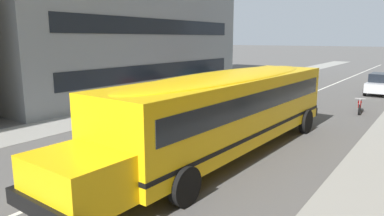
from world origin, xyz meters
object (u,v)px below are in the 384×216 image
parked_car_teal_end_of_row (271,76)px  parked_car_silver_beside_sign (381,84)px  motorcycle_near_kerb (360,105)px  school_bus (227,106)px  parked_car_red_by_lamppost (227,86)px

parked_car_teal_end_of_row → parked_car_silver_beside_sign: same height
parked_car_silver_beside_sign → motorcycle_near_kerb: bearing=0.8°
school_bus → parked_car_teal_end_of_row: school_bus is taller
parked_car_teal_end_of_row → parked_car_silver_beside_sign: bearing=-91.3°
school_bus → motorcycle_near_kerb: bearing=168.4°
motorcycle_near_kerb → parked_car_red_by_lamppost: bearing=-99.8°
parked_car_red_by_lamppost → parked_car_silver_beside_sign: bearing=-49.8°
motorcycle_near_kerb → school_bus: bearing=-22.4°
parked_car_red_by_lamppost → motorcycle_near_kerb: parked_car_red_by_lamppost is taller
parked_car_silver_beside_sign → parked_car_red_by_lamppost: size_ratio=0.99×
parked_car_teal_end_of_row → motorcycle_near_kerb: size_ratio=1.97×
parked_car_teal_end_of_row → parked_car_silver_beside_sign: size_ratio=1.00×
school_bus → parked_car_teal_end_of_row: (19.41, 6.40, -0.99)m
school_bus → parked_car_red_by_lamppost: bearing=-148.5°
parked_car_silver_beside_sign → parked_car_red_by_lamppost: 12.16m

